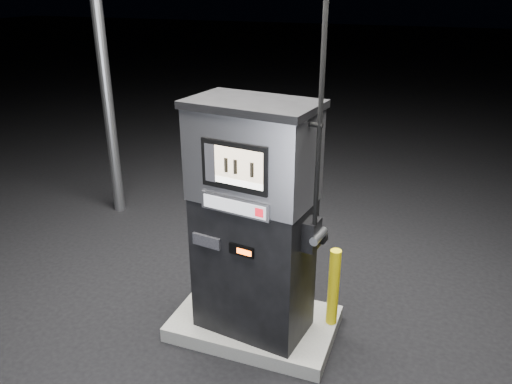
% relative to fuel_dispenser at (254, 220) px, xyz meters
% --- Properties ---
extents(ground, '(80.00, 80.00, 0.00)m').
position_rel_fuel_dispenser_xyz_m(ground, '(-0.03, 0.10, -1.29)').
color(ground, black).
rests_on(ground, ground).
extents(pump_island, '(1.60, 1.00, 0.15)m').
position_rel_fuel_dispenser_xyz_m(pump_island, '(-0.03, 0.10, -1.22)').
color(pump_island, slate).
rests_on(pump_island, ground).
extents(fuel_dispenser, '(1.27, 0.81, 4.62)m').
position_rel_fuel_dispenser_xyz_m(fuel_dispenser, '(0.00, 0.00, 0.00)').
color(fuel_dispenser, black).
rests_on(fuel_dispenser, pump_island).
extents(bollard_left, '(0.13, 0.13, 0.82)m').
position_rel_fuel_dispenser_xyz_m(bollard_left, '(-0.58, 0.22, -0.74)').
color(bollard_left, '#DCC40C').
rests_on(bollard_left, pump_island).
extents(bollard_right, '(0.13, 0.13, 0.81)m').
position_rel_fuel_dispenser_xyz_m(bollard_right, '(0.71, 0.30, -0.74)').
color(bollard_right, '#DCC40C').
rests_on(bollard_right, pump_island).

